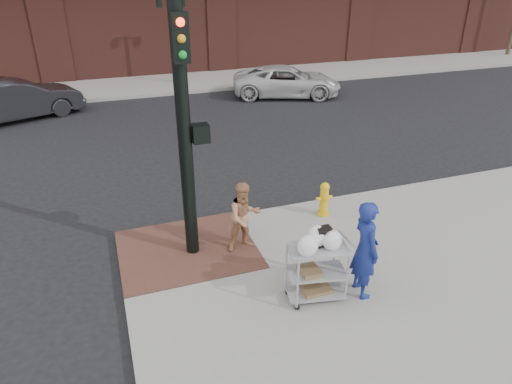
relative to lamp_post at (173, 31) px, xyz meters
name	(u,v)px	position (x,y,z in m)	size (l,w,h in m)	color
ground	(227,274)	(-2.00, -16.00, -2.62)	(220.00, 220.00, 0.00)	black
sidewalk_far	(263,33)	(10.50, 16.00, -2.54)	(65.00, 36.00, 0.15)	gray
brick_curb_ramp	(187,249)	(-2.60, -15.10, -2.46)	(2.80, 2.40, 0.01)	#522F26
lamp_post	(173,31)	(0.00, 0.00, 0.00)	(1.32, 0.22, 4.00)	black
traffic_signal_pole	(186,129)	(-2.48, -15.23, 0.21)	(0.61, 0.51, 5.00)	black
woman_blue	(365,249)	(0.10, -17.52, -1.54)	(0.67, 0.44, 1.85)	navy
pedestrian_tan	(245,217)	(-1.44, -15.45, -1.72)	(0.73, 0.57, 1.50)	#AD7551
sedan_dark	(17,100)	(-6.88, -3.62, -1.83)	(1.67, 4.79, 1.58)	black
minivan_white	(287,81)	(4.40, -3.86, -1.94)	(2.26, 4.90, 1.36)	silver
utility_cart	(317,267)	(-0.74, -17.37, -1.83)	(1.10, 0.75, 1.41)	gray
fire_hydrant	(324,199)	(0.76, -14.73, -2.04)	(0.40, 0.28, 0.84)	yellow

